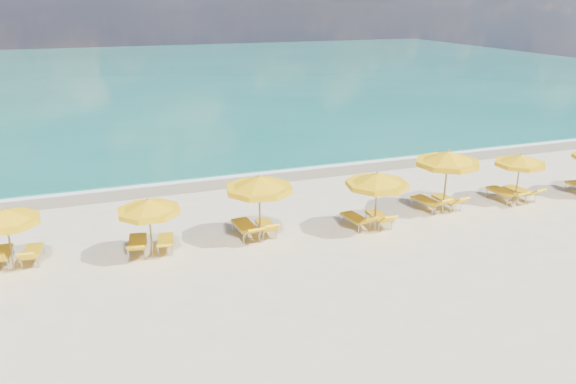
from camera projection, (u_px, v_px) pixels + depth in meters
name	position (u px, v px, depth m)	size (l,w,h in m)	color
ground_plane	(302.00, 235.00, 20.69)	(120.00, 120.00, 0.00)	beige
ocean	(147.00, 75.00, 63.27)	(120.00, 80.00, 0.30)	#126658
wet_sand_band	(246.00, 178.00, 27.25)	(120.00, 2.60, 0.01)	tan
foam_line	(242.00, 173.00, 27.96)	(120.00, 1.20, 0.03)	white
whitecap_near	(107.00, 143.00, 33.82)	(14.00, 0.36, 0.05)	white
whitecap_far	(285.00, 108.00, 44.57)	(18.00, 0.30, 0.05)	white
umbrella_1	(5.00, 217.00, 17.44)	(2.68, 2.68, 2.14)	tan
umbrella_2	(149.00, 207.00, 18.31)	(2.79, 2.79, 2.14)	tan
umbrella_3	(259.00, 184.00, 19.63)	(2.87, 2.87, 2.47)	tan
umbrella_4	(377.00, 180.00, 20.38)	(2.79, 2.79, 2.35)	tan
umbrella_5	(448.00, 159.00, 22.27)	(3.11, 3.11, 2.62)	tan
umbrella_6	(520.00, 161.00, 23.50)	(2.77, 2.77, 2.14)	tan
lounger_1_left	(1.00, 258.00, 18.33)	(0.68, 1.81, 0.87)	#A5A8AD
lounger_1_right	(33.00, 256.00, 18.54)	(0.74, 1.72, 0.77)	#A5A8AD
lounger_2_left	(138.00, 247.00, 19.20)	(0.87, 1.94, 0.76)	#A5A8AD
lounger_2_right	(166.00, 244.00, 19.46)	(0.79, 1.70, 0.63)	#A5A8AD
lounger_3_left	(246.00, 231.00, 20.50)	(0.77, 2.03, 0.79)	#A5A8AD
lounger_3_right	(266.00, 229.00, 20.70)	(0.64, 1.67, 0.77)	#A5A8AD
lounger_4_left	(356.00, 222.00, 21.34)	(0.83, 1.81, 0.78)	#A5A8AD
lounger_4_right	(379.00, 220.00, 21.52)	(0.66, 1.76, 0.78)	#A5A8AD
lounger_5_left	(428.00, 205.00, 23.08)	(0.91, 1.92, 0.82)	#A5A8AD
lounger_5_right	(447.00, 203.00, 23.31)	(0.73, 1.77, 0.79)	#A5A8AD
lounger_6_left	(503.00, 196.00, 24.13)	(0.70, 1.98, 0.74)	#A5A8AD
lounger_6_right	(520.00, 194.00, 24.33)	(0.79, 1.90, 0.80)	#A5A8AD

